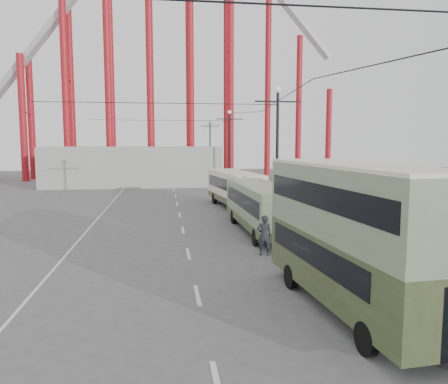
{
  "coord_description": "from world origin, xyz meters",
  "views": [
    {
      "loc": [
        -2.14,
        -11.33,
        5.51
      ],
      "look_at": [
        0.9,
        10.71,
        3.0
      ],
      "focal_mm": 35.0,
      "sensor_mm": 36.0,
      "label": 1
    }
  ],
  "objects": [
    {
      "name": "single_decker_green",
      "position": [
        3.69,
        14.69,
        1.67
      ],
      "size": [
        2.64,
        10.55,
        2.97
      ],
      "rotation": [
        0.0,
        0.0,
        0.02
      ],
      "color": "#6C7958",
      "rests_on": "ground"
    },
    {
      "name": "lamp_post_distant",
      "position": [
        5.6,
        62.0,
        4.68
      ],
      "size": [
        3.2,
        0.44,
        9.32
      ],
      "color": "black",
      "rests_on": "ground"
    },
    {
      "name": "double_decker_bus",
      "position": [
        3.8,
        1.84,
        2.72
      ],
      "size": [
        2.98,
        9.19,
        4.86
      ],
      "rotation": [
        0.0,
        0.0,
        0.08
      ],
      "color": "#323B1F",
      "rests_on": "ground"
    },
    {
      "name": "fairground_shed",
      "position": [
        -6.0,
        47.0,
        2.5
      ],
      "size": [
        22.0,
        10.0,
        5.0
      ],
      "primitive_type": "cube",
      "color": "#9E9E99",
      "rests_on": "ground"
    },
    {
      "name": "single_decker_cream",
      "position": [
        3.82,
        25.27,
        1.72
      ],
      "size": [
        3.64,
        10.05,
        3.06
      ],
      "rotation": [
        0.0,
        0.0,
        0.12
      ],
      "color": "beige",
      "rests_on": "ground"
    },
    {
      "name": "road_markings",
      "position": [
        -0.86,
        19.7,
        0.01
      ],
      "size": [
        12.52,
        120.0,
        0.01
      ],
      "color": "silver",
      "rests_on": "ground"
    },
    {
      "name": "ground",
      "position": [
        0.0,
        0.0,
        0.0
      ],
      "size": [
        160.0,
        160.0,
        0.0
      ],
      "primitive_type": "plane",
      "color": "#505053",
      "rests_on": "ground"
    },
    {
      "name": "lamp_post_far",
      "position": [
        5.6,
        40.0,
        4.68
      ],
      "size": [
        3.2,
        0.44,
        9.32
      ],
      "color": "black",
      "rests_on": "ground"
    },
    {
      "name": "roller_coaster",
      "position": [
        -2.49,
        56.89,
        22.92
      ],
      "size": [
        52.95,
        5.0,
        55.48
      ],
      "color": "maroon",
      "rests_on": "ground"
    },
    {
      "name": "pedestrian",
      "position": [
        2.69,
        9.21,
        1.0
      ],
      "size": [
        0.76,
        0.53,
        2.0
      ],
      "primitive_type": "imported",
      "rotation": [
        0.0,
        0.0,
        3.07
      ],
      "color": "black",
      "rests_on": "ground"
    },
    {
      "name": "lamp_post_mid",
      "position": [
        5.6,
        18.0,
        4.68
      ],
      "size": [
        3.2,
        0.44,
        9.32
      ],
      "color": "black",
      "rests_on": "ground"
    }
  ]
}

